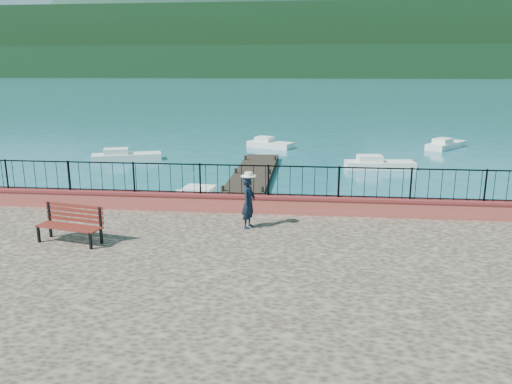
% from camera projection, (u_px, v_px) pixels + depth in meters
% --- Properties ---
extents(ground, '(2000.00, 2000.00, 0.00)m').
position_uv_depth(ground, '(267.00, 299.00, 12.72)').
color(ground, '#19596B').
rests_on(ground, ground).
extents(parapet, '(28.00, 0.46, 0.58)m').
position_uv_depth(parapet, '(278.00, 204.00, 15.92)').
color(parapet, '#B0403F').
rests_on(parapet, promenade).
extents(railing, '(27.00, 0.05, 0.95)m').
position_uv_depth(railing, '(278.00, 181.00, 15.74)').
color(railing, black).
rests_on(railing, parapet).
extents(dock, '(2.00, 16.00, 0.30)m').
position_uv_depth(dock, '(248.00, 185.00, 24.46)').
color(dock, '#2D231C').
rests_on(dock, ground).
extents(far_forest, '(900.00, 60.00, 18.00)m').
position_uv_depth(far_forest, '(310.00, 62.00, 299.93)').
color(far_forest, black).
rests_on(far_forest, ground).
extents(foothills, '(900.00, 120.00, 44.00)m').
position_uv_depth(foothills, '(311.00, 44.00, 354.66)').
color(foothills, black).
rests_on(foothills, ground).
extents(park_bench, '(1.88, 0.97, 1.00)m').
position_uv_depth(park_bench, '(71.00, 232.00, 13.22)').
color(park_bench, black).
rests_on(park_bench, promenade).
extents(person, '(0.49, 0.63, 1.52)m').
position_uv_depth(person, '(249.00, 202.00, 14.35)').
color(person, black).
rests_on(person, promenade).
extents(hat, '(0.44, 0.44, 0.12)m').
position_uv_depth(hat, '(249.00, 174.00, 14.15)').
color(hat, white).
rests_on(hat, person).
extents(boat_0, '(3.74, 1.70, 0.80)m').
position_uv_depth(boat_0, '(212.00, 196.00, 21.34)').
color(boat_0, white).
rests_on(boat_0, ground).
extents(boat_2, '(4.07, 1.69, 0.80)m').
position_uv_depth(boat_2, '(380.00, 162.00, 29.08)').
color(boat_2, white).
rests_on(boat_2, ground).
extents(boat_3, '(4.47, 2.68, 0.80)m').
position_uv_depth(boat_3, '(127.00, 154.00, 31.69)').
color(boat_3, silver).
rests_on(boat_3, ground).
extents(boat_4, '(3.59, 2.56, 0.80)m').
position_uv_depth(boat_4, '(270.00, 142.00, 36.75)').
color(boat_4, white).
rests_on(boat_4, ground).
extents(boat_5, '(3.54, 3.92, 0.80)m').
position_uv_depth(boat_5, '(446.00, 143.00, 36.48)').
color(boat_5, silver).
rests_on(boat_5, ground).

